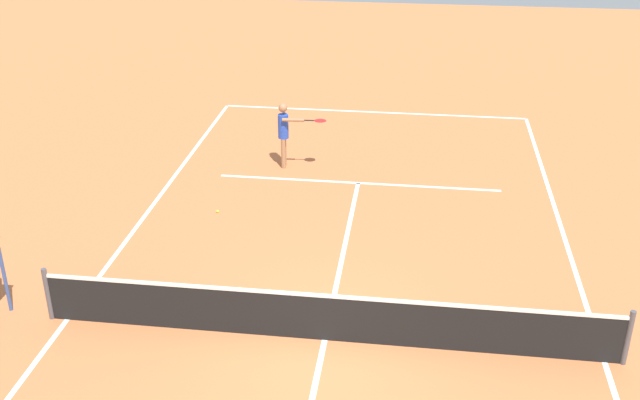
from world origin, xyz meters
The scene contains 5 objects.
ground_plane centered at (0.00, 0.00, 0.00)m, with size 60.00×60.00×0.00m, color #C66B3D.
court_lines centered at (0.00, 0.00, 0.00)m, with size 9.80×24.97×0.01m.
tennis_net centered at (0.00, 0.00, 0.50)m, with size 10.40×0.10×1.07m.
player_serving centered at (2.04, -7.66, 1.07)m, with size 1.32×0.51×1.79m.
tennis_ball centered at (3.18, -4.70, 0.03)m, with size 0.07×0.07×0.07m, color #CCE033.
Camera 1 is at (-1.41, 11.19, 8.24)m, focal length 43.03 mm.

